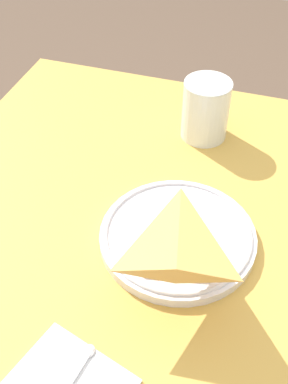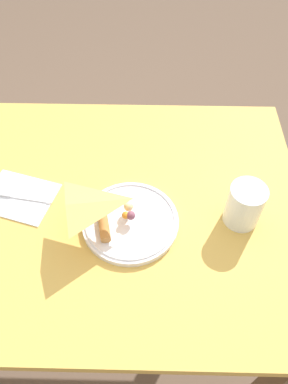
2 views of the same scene
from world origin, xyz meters
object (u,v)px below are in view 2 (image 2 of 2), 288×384
dining_table (91,227)px  napkin_folded (20,197)px  butter_knife (16,195)px  milk_glass (244,206)px  plate_pizza (130,220)px

dining_table → napkin_folded: (-0.18, 0.02, 0.11)m
napkin_folded → butter_knife: (-0.01, 0.00, 0.00)m
milk_glass → napkin_folded: milk_glass is taller
plate_pizza → butter_knife: size_ratio=1.34×
plate_pizza → dining_table: bearing=153.0°
milk_glass → plate_pizza: bearing=-175.6°
butter_knife → plate_pizza: bearing=-5.1°
dining_table → napkin_folded: 0.21m
plate_pizza → napkin_folded: 0.30m
plate_pizza → butter_knife: 0.31m
milk_glass → butter_knife: (-0.58, 0.06, -0.05)m
milk_glass → butter_knife: milk_glass is taller
plate_pizza → milk_glass: (0.27, 0.02, 0.04)m
dining_table → plate_pizza: plate_pizza is taller
dining_table → plate_pizza: 0.18m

